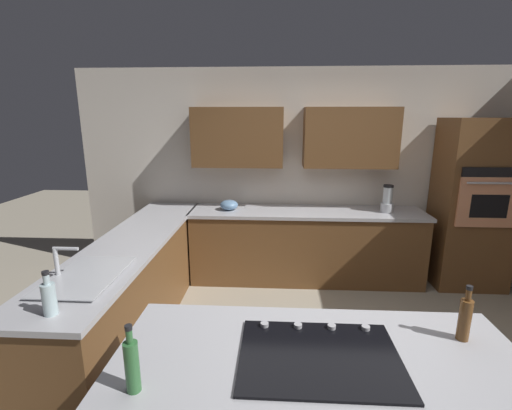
{
  "coord_description": "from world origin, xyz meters",
  "views": [
    {
      "loc": [
        0.47,
        2.55,
        2.02
      ],
      "look_at": [
        0.7,
        -1.41,
        1.04
      ],
      "focal_mm": 25.25,
      "sensor_mm": 36.0,
      "label": 1
    }
  ],
  "objects_px": {
    "cooktop": "(319,356)",
    "dish_soap_bottle": "(49,298)",
    "second_bottle": "(465,318)",
    "sink_unit": "(84,276)",
    "blender": "(387,201)",
    "wall_oven": "(473,205)",
    "mixing_bowl": "(229,205)",
    "oil_bottle": "(132,365)"
  },
  "relations": [
    {
      "from": "cooktop",
      "to": "dish_soap_bottle",
      "type": "bearing_deg",
      "value": -11.12
    },
    {
      "from": "dish_soap_bottle",
      "to": "second_bottle",
      "type": "distance_m",
      "value": 2.27
    },
    {
      "from": "sink_unit",
      "to": "dish_soap_bottle",
      "type": "bearing_deg",
      "value": 96.95
    },
    {
      "from": "second_bottle",
      "to": "blender",
      "type": "bearing_deg",
      "value": -97.91
    },
    {
      "from": "wall_oven",
      "to": "mixing_bowl",
      "type": "relative_size",
      "value": 9.07
    },
    {
      "from": "wall_oven",
      "to": "mixing_bowl",
      "type": "xyz_separation_m",
      "value": [
        2.9,
        0.01,
        -0.04
      ]
    },
    {
      "from": "mixing_bowl",
      "to": "wall_oven",
      "type": "bearing_deg",
      "value": -179.73
    },
    {
      "from": "blender",
      "to": "second_bottle",
      "type": "bearing_deg",
      "value": 82.09
    },
    {
      "from": "oil_bottle",
      "to": "sink_unit",
      "type": "bearing_deg",
      "value": -53.39
    },
    {
      "from": "blender",
      "to": "sink_unit",
      "type": "bearing_deg",
      "value": 36.28
    },
    {
      "from": "blender",
      "to": "second_bottle",
      "type": "xyz_separation_m",
      "value": [
        0.36,
        2.56,
        -0.02
      ]
    },
    {
      "from": "cooktop",
      "to": "mixing_bowl",
      "type": "relative_size",
      "value": 3.44
    },
    {
      "from": "cooktop",
      "to": "oil_bottle",
      "type": "bearing_deg",
      "value": 17.93
    },
    {
      "from": "cooktop",
      "to": "blender",
      "type": "bearing_deg",
      "value": -111.97
    },
    {
      "from": "cooktop",
      "to": "second_bottle",
      "type": "xyz_separation_m",
      "value": [
        -0.75,
        -0.19,
        0.11
      ]
    },
    {
      "from": "oil_bottle",
      "to": "mixing_bowl",
      "type": "bearing_deg",
      "value": -90.16
    },
    {
      "from": "wall_oven",
      "to": "sink_unit",
      "type": "distance_m",
      "value": 4.18
    },
    {
      "from": "cooktop",
      "to": "mixing_bowl",
      "type": "height_order",
      "value": "mixing_bowl"
    },
    {
      "from": "mixing_bowl",
      "to": "oil_bottle",
      "type": "distance_m",
      "value": 3.0
    },
    {
      "from": "wall_oven",
      "to": "sink_unit",
      "type": "xyz_separation_m",
      "value": [
        3.68,
        1.98,
        -0.09
      ]
    },
    {
      "from": "blender",
      "to": "mixing_bowl",
      "type": "relative_size",
      "value": 1.5
    },
    {
      "from": "blender",
      "to": "oil_bottle",
      "type": "height_order",
      "value": "blender"
    },
    {
      "from": "mixing_bowl",
      "to": "oil_bottle",
      "type": "xyz_separation_m",
      "value": [
        0.01,
        3.0,
        0.06
      ]
    },
    {
      "from": "blender",
      "to": "second_bottle",
      "type": "distance_m",
      "value": 2.58
    },
    {
      "from": "wall_oven",
      "to": "sink_unit",
      "type": "bearing_deg",
      "value": 28.29
    },
    {
      "from": "sink_unit",
      "to": "blender",
      "type": "xyz_separation_m",
      "value": [
        -2.68,
        -1.97,
        0.12
      ]
    },
    {
      "from": "dish_soap_bottle",
      "to": "oil_bottle",
      "type": "bearing_deg",
      "value": 141.96
    },
    {
      "from": "mixing_bowl",
      "to": "blender",
      "type": "bearing_deg",
      "value": 180.0
    },
    {
      "from": "cooktop",
      "to": "mixing_bowl",
      "type": "distance_m",
      "value": 2.86
    },
    {
      "from": "wall_oven",
      "to": "cooktop",
      "type": "relative_size",
      "value": 2.63
    },
    {
      "from": "sink_unit",
      "to": "second_bottle",
      "type": "distance_m",
      "value": 2.4
    },
    {
      "from": "mixing_bowl",
      "to": "dish_soap_bottle",
      "type": "bearing_deg",
      "value": 73.6
    },
    {
      "from": "cooktop",
      "to": "blender",
      "type": "xyz_separation_m",
      "value": [
        -1.11,
        -2.74,
        0.13
      ]
    },
    {
      "from": "sink_unit",
      "to": "oil_bottle",
      "type": "bearing_deg",
      "value": 126.61
    },
    {
      "from": "dish_soap_bottle",
      "to": "second_bottle",
      "type": "relative_size",
      "value": 0.9
    },
    {
      "from": "sink_unit",
      "to": "oil_bottle",
      "type": "height_order",
      "value": "oil_bottle"
    },
    {
      "from": "cooktop",
      "to": "second_bottle",
      "type": "distance_m",
      "value": 0.78
    },
    {
      "from": "oil_bottle",
      "to": "second_bottle",
      "type": "relative_size",
      "value": 1.02
    },
    {
      "from": "sink_unit",
      "to": "oil_bottle",
      "type": "relative_size",
      "value": 2.28
    },
    {
      "from": "sink_unit",
      "to": "cooktop",
      "type": "bearing_deg",
      "value": 153.68
    },
    {
      "from": "dish_soap_bottle",
      "to": "sink_unit",
      "type": "bearing_deg",
      "value": -83.05
    },
    {
      "from": "wall_oven",
      "to": "dish_soap_bottle",
      "type": "height_order",
      "value": "wall_oven"
    }
  ]
}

